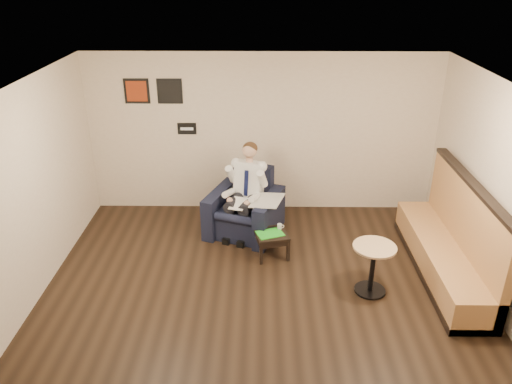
{
  "coord_description": "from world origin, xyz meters",
  "views": [
    {
      "loc": [
        -0.01,
        -5.22,
        4.15
      ],
      "look_at": [
        -0.09,
        1.2,
        1.14
      ],
      "focal_mm": 35.0,
      "sensor_mm": 36.0,
      "label": 1
    }
  ],
  "objects_px": {
    "side_table": "(271,244)",
    "banquette": "(447,230)",
    "cafe_table": "(372,269)",
    "green_folder": "(270,234)",
    "seated_man": "(241,196)",
    "armchair": "(244,204)",
    "coffee_mug": "(280,226)",
    "smartphone": "(272,228)"
  },
  "relations": [
    {
      "from": "cafe_table",
      "to": "seated_man",
      "type": "bearing_deg",
      "value": 140.53
    },
    {
      "from": "armchair",
      "to": "cafe_table",
      "type": "distance_m",
      "value": 2.42
    },
    {
      "from": "cafe_table",
      "to": "green_folder",
      "type": "bearing_deg",
      "value": 147.08
    },
    {
      "from": "side_table",
      "to": "smartphone",
      "type": "relative_size",
      "value": 3.93
    },
    {
      "from": "green_folder",
      "to": "coffee_mug",
      "type": "height_order",
      "value": "coffee_mug"
    },
    {
      "from": "green_folder",
      "to": "banquette",
      "type": "distance_m",
      "value": 2.52
    },
    {
      "from": "side_table",
      "to": "green_folder",
      "type": "distance_m",
      "value": 0.2
    },
    {
      "from": "side_table",
      "to": "cafe_table",
      "type": "height_order",
      "value": "cafe_table"
    },
    {
      "from": "coffee_mug",
      "to": "cafe_table",
      "type": "xyz_separation_m",
      "value": [
        1.22,
        -1.04,
        -0.07
      ]
    },
    {
      "from": "side_table",
      "to": "smartphone",
      "type": "height_order",
      "value": "smartphone"
    },
    {
      "from": "side_table",
      "to": "green_folder",
      "type": "xyz_separation_m",
      "value": [
        -0.02,
        -0.02,
        0.2
      ]
    },
    {
      "from": "seated_man",
      "to": "banquette",
      "type": "bearing_deg",
      "value": 0.19
    },
    {
      "from": "coffee_mug",
      "to": "banquette",
      "type": "relative_size",
      "value": 0.03
    },
    {
      "from": "green_folder",
      "to": "seated_man",
      "type": "bearing_deg",
      "value": 126.58
    },
    {
      "from": "smartphone",
      "to": "cafe_table",
      "type": "distance_m",
      "value": 1.7
    },
    {
      "from": "armchair",
      "to": "banquette",
      "type": "xyz_separation_m",
      "value": [
        2.88,
        -1.17,
        0.18
      ]
    },
    {
      "from": "side_table",
      "to": "banquette",
      "type": "height_order",
      "value": "banquette"
    },
    {
      "from": "green_folder",
      "to": "banquette",
      "type": "xyz_separation_m",
      "value": [
        2.47,
        -0.42,
        0.31
      ]
    },
    {
      "from": "green_folder",
      "to": "coffee_mug",
      "type": "relative_size",
      "value": 4.74
    },
    {
      "from": "coffee_mug",
      "to": "seated_man",
      "type": "bearing_deg",
      "value": 142.84
    },
    {
      "from": "coffee_mug",
      "to": "smartphone",
      "type": "distance_m",
      "value": 0.12
    },
    {
      "from": "green_folder",
      "to": "smartphone",
      "type": "height_order",
      "value": "green_folder"
    },
    {
      "from": "side_table",
      "to": "coffee_mug",
      "type": "relative_size",
      "value": 5.79
    },
    {
      "from": "armchair",
      "to": "cafe_table",
      "type": "relative_size",
      "value": 1.49
    },
    {
      "from": "coffee_mug",
      "to": "smartphone",
      "type": "xyz_separation_m",
      "value": [
        -0.12,
        0.01,
        -0.04
      ]
    },
    {
      "from": "side_table",
      "to": "smartphone",
      "type": "bearing_deg",
      "value": 86.0
    },
    {
      "from": "side_table",
      "to": "coffee_mug",
      "type": "xyz_separation_m",
      "value": [
        0.13,
        0.14,
        0.23
      ]
    },
    {
      "from": "coffee_mug",
      "to": "banquette",
      "type": "xyz_separation_m",
      "value": [
        2.32,
        -0.58,
        0.27
      ]
    },
    {
      "from": "seated_man",
      "to": "green_folder",
      "type": "height_order",
      "value": "seated_man"
    },
    {
      "from": "coffee_mug",
      "to": "smartphone",
      "type": "bearing_deg",
      "value": 176.25
    },
    {
      "from": "coffee_mug",
      "to": "banquette",
      "type": "bearing_deg",
      "value": -14.01
    },
    {
      "from": "green_folder",
      "to": "cafe_table",
      "type": "xyz_separation_m",
      "value": [
        1.37,
        -0.88,
        -0.03
      ]
    },
    {
      "from": "green_folder",
      "to": "cafe_table",
      "type": "bearing_deg",
      "value": -32.92
    },
    {
      "from": "side_table",
      "to": "green_folder",
      "type": "bearing_deg",
      "value": -132.96
    },
    {
      "from": "cafe_table",
      "to": "armchair",
      "type": "bearing_deg",
      "value": 137.5
    },
    {
      "from": "armchair",
      "to": "coffee_mug",
      "type": "xyz_separation_m",
      "value": [
        0.56,
        -0.59,
        -0.09
      ]
    },
    {
      "from": "cafe_table",
      "to": "coffee_mug",
      "type": "bearing_deg",
      "value": 139.43
    },
    {
      "from": "armchair",
      "to": "seated_man",
      "type": "xyz_separation_m",
      "value": [
        -0.05,
        -0.13,
        0.19
      ]
    },
    {
      "from": "armchair",
      "to": "coffee_mug",
      "type": "relative_size",
      "value": 13.14
    },
    {
      "from": "armchair",
      "to": "banquette",
      "type": "relative_size",
      "value": 0.39
    },
    {
      "from": "coffee_mug",
      "to": "cafe_table",
      "type": "distance_m",
      "value": 1.61
    },
    {
      "from": "armchair",
      "to": "banquette",
      "type": "bearing_deg",
      "value": -2.31
    }
  ]
}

